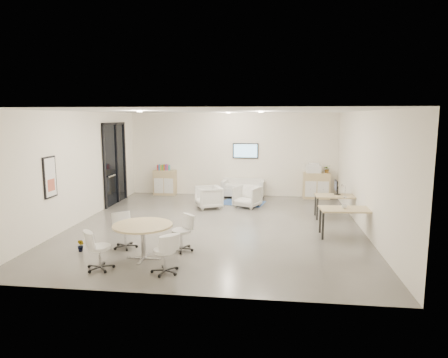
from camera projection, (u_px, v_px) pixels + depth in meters
name	position (u px, v px, depth m)	size (l,w,h in m)	color
room_shell	(216.00, 169.00, 11.05)	(9.60, 10.60, 4.80)	#504D49
glass_door	(115.00, 161.00, 14.00)	(0.09, 1.90, 2.85)	black
artwork	(50.00, 177.00, 9.97)	(0.05, 0.54, 1.04)	black
wall_tv	(246.00, 151.00, 15.34)	(0.98, 0.06, 0.58)	black
ceiling_spots	(213.00, 112.00, 11.64)	(3.14, 4.14, 0.03)	#FFEAC6
sideboard_left	(165.00, 182.00, 15.71)	(0.86, 0.45, 0.97)	tan
sideboard_right	(316.00, 186.00, 14.98)	(0.98, 0.47, 0.98)	tan
books	(164.00, 167.00, 15.63)	(0.50, 0.14, 0.22)	red
printer	(313.00, 168.00, 14.90)	(0.55, 0.48, 0.36)	white
loveseat	(243.00, 189.00, 15.21)	(1.64, 0.92, 0.59)	beige
blue_rug	(242.00, 203.00, 14.22)	(1.50, 1.00, 0.01)	#324D99
armchair_left	(209.00, 196.00, 13.41)	(0.79, 0.74, 0.81)	beige
armchair_right	(247.00, 196.00, 13.53)	(0.77, 0.72, 0.79)	beige
desk_rear	(338.00, 198.00, 12.00)	(1.37, 0.72, 0.71)	tan
desk_front	(349.00, 211.00, 10.12)	(1.48, 0.82, 0.74)	tan
monitor	(336.00, 187.00, 12.11)	(0.20, 0.50, 0.44)	black
round_table	(143.00, 228.00, 8.52)	(1.27, 1.27, 0.77)	tan
meeting_chairs	(143.00, 241.00, 8.56)	(2.19, 2.19, 0.82)	white
plant_cabinet	(327.00, 170.00, 14.84)	(0.26, 0.28, 0.22)	#3F7F3F
plant_floor	(81.00, 249.00, 9.09)	(0.16, 0.29, 0.13)	#3F7F3F
cup	(344.00, 206.00, 10.10)	(0.13, 0.10, 0.13)	white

